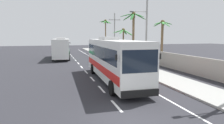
% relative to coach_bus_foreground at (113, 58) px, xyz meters
% --- Properties ---
extents(ground_plane, '(160.00, 160.00, 0.00)m').
position_rel_coach_bus_foreground_xyz_m(ground_plane, '(-1.66, -8.62, -2.05)').
color(ground_plane, '#28282D').
extents(sidewalk_kerb, '(3.20, 90.00, 0.14)m').
position_rel_coach_bus_foreground_xyz_m(sidewalk_kerb, '(5.14, 1.38, -1.98)').
color(sidewalk_kerb, '#999993').
rests_on(sidewalk_kerb, ground).
extents(lane_markings, '(3.60, 71.00, 0.01)m').
position_rel_coach_bus_foreground_xyz_m(lane_markings, '(0.46, 5.80, -2.05)').
color(lane_markings, white).
rests_on(lane_markings, ground).
extents(boundary_wall, '(0.24, 60.00, 1.93)m').
position_rel_coach_bus_foreground_xyz_m(boundary_wall, '(8.94, 5.38, -1.09)').
color(boundary_wall, '#9E998E').
rests_on(boundary_wall, ground).
extents(coach_bus_foreground, '(3.09, 12.50, 3.95)m').
position_rel_coach_bus_foreground_xyz_m(coach_bus_foreground, '(0.00, 0.00, 0.00)').
color(coach_bus_foreground, white).
rests_on(coach_bus_foreground, ground).
extents(coach_bus_far_lane, '(3.60, 10.73, 3.79)m').
position_rel_coach_bus_foreground_xyz_m(coach_bus_far_lane, '(-3.75, 19.22, -0.09)').
color(coach_bus_far_lane, white).
rests_on(coach_bus_far_lane, ground).
extents(motorcycle_beside_bus, '(0.56, 1.96, 1.64)m').
position_rel_coach_bus_foreground_xyz_m(motorcycle_beside_bus, '(2.62, 8.25, -1.39)').
color(motorcycle_beside_bus, black).
rests_on(motorcycle_beside_bus, ground).
extents(utility_pole_mid, '(3.48, 0.24, 10.27)m').
position_rel_coach_bus_foreground_xyz_m(utility_pole_mid, '(7.05, 7.73, 3.38)').
color(utility_pole_mid, '#9E9E99').
rests_on(utility_pole_mid, ground).
extents(utility_pole_far, '(2.55, 0.24, 8.73)m').
position_rel_coach_bus_foreground_xyz_m(utility_pole_far, '(7.20, 22.58, 2.53)').
color(utility_pole_far, '#9E9E99').
rests_on(utility_pole_far, ground).
extents(palm_nearest, '(4.11, 3.92, 7.56)m').
position_rel_coach_bus_foreground_xyz_m(palm_nearest, '(6.33, 10.44, 3.15)').
color(palm_nearest, brown).
rests_on(palm_nearest, ground).
extents(palm_second, '(2.75, 2.47, 6.20)m').
position_rel_coach_bus_foreground_xyz_m(palm_second, '(9.27, 7.22, 2.17)').
color(palm_second, brown).
rests_on(palm_second, ground).
extents(palm_third, '(3.70, 3.39, 5.37)m').
position_rel_coach_bus_foreground_xyz_m(palm_third, '(6.57, 15.45, 2.05)').
color(palm_third, brown).
rests_on(palm_third, ground).
extents(palm_fourth, '(2.88, 2.67, 7.76)m').
position_rel_coach_bus_foreground_xyz_m(palm_fourth, '(6.32, 26.63, 3.57)').
color(palm_fourth, brown).
rests_on(palm_fourth, ground).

